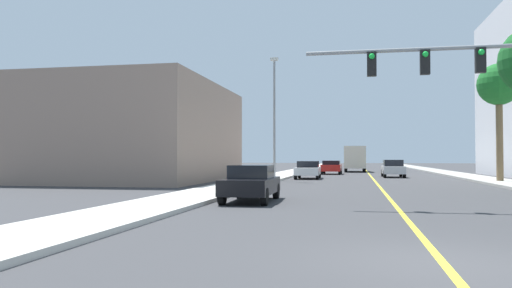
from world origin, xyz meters
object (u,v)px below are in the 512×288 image
object	(u,v)px
car_red	(332,167)
car_black	(251,183)
traffic_signal_mast	(504,75)
street_lamp	(274,112)
palm_far	(499,87)
car_silver	(393,168)
delivery_truck	(355,158)
car_white	(308,170)

from	to	relation	value
car_red	car_black	size ratio (longest dim) A/B	1.00
traffic_signal_mast	street_lamp	world-z (taller)	street_lamp
traffic_signal_mast	palm_far	world-z (taller)	palm_far
car_black	car_silver	distance (m)	25.92
palm_far	car_black	distance (m)	22.09
traffic_signal_mast	car_red	xyz separation A→B (m)	(-7.16, 32.77, -3.71)
car_silver	palm_far	bearing A→B (deg)	-53.51
car_red	car_black	bearing A→B (deg)	-91.93
car_red	street_lamp	bearing A→B (deg)	-102.10
street_lamp	delivery_truck	bearing A→B (deg)	76.30
palm_far	delivery_truck	bearing A→B (deg)	111.60
car_silver	car_red	bearing A→B (deg)	128.77
palm_far	car_black	size ratio (longest dim) A/B	1.87
car_red	car_black	distance (m)	31.65
traffic_signal_mast	car_silver	bearing A→B (deg)	93.70
car_red	delivery_truck	distance (m)	9.17
car_red	car_silver	bearing A→B (deg)	-49.63
palm_far	car_red	xyz separation A→B (m)	(-11.73, 14.95, -5.66)
delivery_truck	car_red	bearing A→B (deg)	-104.83
traffic_signal_mast	car_black	distance (m)	9.62
traffic_signal_mast	street_lamp	bearing A→B (deg)	120.42
car_red	delivery_truck	bearing A→B (deg)	76.37
street_lamp	palm_far	world-z (taller)	street_lamp
street_lamp	car_silver	world-z (taller)	street_lamp
street_lamp	car_red	size ratio (longest dim) A/B	2.12
car_white	street_lamp	bearing A→B (deg)	61.00
street_lamp	car_white	world-z (taller)	street_lamp
palm_far	car_white	bearing A→B (deg)	162.30
street_lamp	car_silver	xyz separation A→B (m)	(8.91, 8.04, -4.22)
delivery_truck	palm_far	bearing A→B (deg)	-68.58
street_lamp	palm_far	xyz separation A→B (m)	(15.16, -0.23, 1.39)
street_lamp	delivery_truck	size ratio (longest dim) A/B	1.23
car_black	car_silver	xyz separation A→B (m)	(7.11, 24.93, 0.05)
car_red	car_black	world-z (taller)	car_black
car_silver	delivery_truck	size ratio (longest dim) A/B	0.56
street_lamp	car_silver	distance (m)	12.72
palm_far	car_white	size ratio (longest dim) A/B	1.72
car_black	car_white	size ratio (longest dim) A/B	0.92
car_black	car_red	bearing A→B (deg)	-94.10
car_black	delivery_truck	bearing A→B (deg)	-96.71
car_silver	traffic_signal_mast	bearing A→B (deg)	-86.87
car_white	traffic_signal_mast	bearing A→B (deg)	109.87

